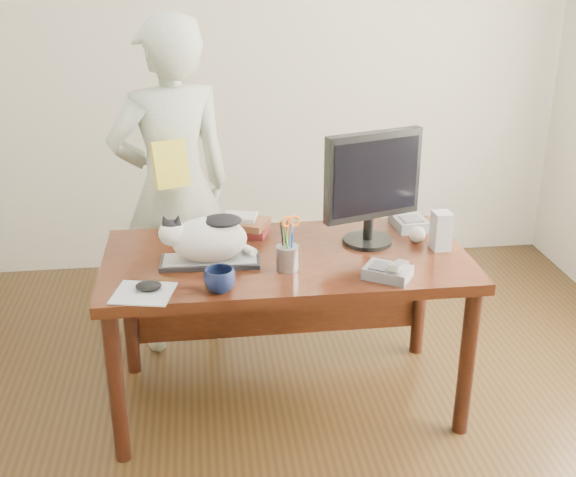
{
  "coord_description": "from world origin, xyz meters",
  "views": [
    {
      "loc": [
        -0.36,
        -2.28,
        2.03
      ],
      "look_at": [
        0.0,
        0.55,
        0.85
      ],
      "focal_mm": 45.0,
      "sensor_mm": 36.0,
      "label": 1
    }
  ],
  "objects_px": {
    "speaker": "(441,231)",
    "coffee_mug": "(220,280)",
    "book_stack": "(243,225)",
    "keyboard": "(210,261)",
    "pen_cup": "(288,255)",
    "baseball": "(417,235)",
    "cat": "(206,238)",
    "monitor": "(373,182)",
    "calculator": "(409,222)",
    "phone": "(389,271)",
    "person": "(173,189)",
    "desk": "(284,278)",
    "mouse": "(148,286)"
  },
  "relations": [
    {
      "from": "speaker",
      "to": "coffee_mug",
      "type": "bearing_deg",
      "value": -166.02
    },
    {
      "from": "coffee_mug",
      "to": "book_stack",
      "type": "height_order",
      "value": "coffee_mug"
    },
    {
      "from": "keyboard",
      "to": "pen_cup",
      "type": "bearing_deg",
      "value": -13.98
    },
    {
      "from": "pen_cup",
      "to": "baseball",
      "type": "bearing_deg",
      "value": 19.05
    },
    {
      "from": "pen_cup",
      "to": "baseball",
      "type": "relative_size",
      "value": 3.2
    },
    {
      "from": "book_stack",
      "to": "cat",
      "type": "bearing_deg",
      "value": -96.8
    },
    {
      "from": "monitor",
      "to": "pen_cup",
      "type": "height_order",
      "value": "monitor"
    },
    {
      "from": "book_stack",
      "to": "calculator",
      "type": "relative_size",
      "value": 1.38
    },
    {
      "from": "phone",
      "to": "coffee_mug",
      "type": "bearing_deg",
      "value": -143.89
    },
    {
      "from": "pen_cup",
      "to": "person",
      "type": "xyz_separation_m",
      "value": [
        -0.48,
        0.77,
        0.05
      ]
    },
    {
      "from": "keyboard",
      "to": "speaker",
      "type": "relative_size",
      "value": 2.49
    },
    {
      "from": "monitor",
      "to": "calculator",
      "type": "relative_size",
      "value": 2.59
    },
    {
      "from": "monitor",
      "to": "calculator",
      "type": "height_order",
      "value": "monitor"
    },
    {
      "from": "desk",
      "to": "baseball",
      "type": "relative_size",
      "value": 21.26
    },
    {
      "from": "calculator",
      "to": "person",
      "type": "relative_size",
      "value": 0.12
    },
    {
      "from": "desk",
      "to": "cat",
      "type": "xyz_separation_m",
      "value": [
        -0.35,
        -0.13,
        0.27
      ]
    },
    {
      "from": "calculator",
      "to": "phone",
      "type": "bearing_deg",
      "value": -118.95
    },
    {
      "from": "cat",
      "to": "coffee_mug",
      "type": "distance_m",
      "value": 0.28
    },
    {
      "from": "book_stack",
      "to": "person",
      "type": "relative_size",
      "value": 0.16
    },
    {
      "from": "mouse",
      "to": "person",
      "type": "relative_size",
      "value": 0.07
    },
    {
      "from": "book_stack",
      "to": "calculator",
      "type": "bearing_deg",
      "value": 18.76
    },
    {
      "from": "mouse",
      "to": "phone",
      "type": "relative_size",
      "value": 0.51
    },
    {
      "from": "desk",
      "to": "coffee_mug",
      "type": "bearing_deg",
      "value": -127.63
    },
    {
      "from": "monitor",
      "to": "mouse",
      "type": "relative_size",
      "value": 4.55
    },
    {
      "from": "desk",
      "to": "speaker",
      "type": "height_order",
      "value": "speaker"
    },
    {
      "from": "cat",
      "to": "mouse",
      "type": "distance_m",
      "value": 0.34
    },
    {
      "from": "book_stack",
      "to": "keyboard",
      "type": "bearing_deg",
      "value": -95.06
    },
    {
      "from": "desk",
      "to": "mouse",
      "type": "distance_m",
      "value": 0.71
    },
    {
      "from": "speaker",
      "to": "baseball",
      "type": "distance_m",
      "value": 0.13
    },
    {
      "from": "desk",
      "to": "cat",
      "type": "height_order",
      "value": "cat"
    },
    {
      "from": "desk",
      "to": "monitor",
      "type": "bearing_deg",
      "value": -0.05
    },
    {
      "from": "keyboard",
      "to": "speaker",
      "type": "height_order",
      "value": "speaker"
    },
    {
      "from": "pen_cup",
      "to": "coffee_mug",
      "type": "height_order",
      "value": "pen_cup"
    },
    {
      "from": "desk",
      "to": "calculator",
      "type": "xyz_separation_m",
      "value": [
        0.63,
        0.17,
        0.18
      ]
    },
    {
      "from": "keyboard",
      "to": "baseball",
      "type": "height_order",
      "value": "baseball"
    },
    {
      "from": "desk",
      "to": "keyboard",
      "type": "distance_m",
      "value": 0.39
    },
    {
      "from": "baseball",
      "to": "person",
      "type": "bearing_deg",
      "value": 153.42
    },
    {
      "from": "keyboard",
      "to": "pen_cup",
      "type": "distance_m",
      "value": 0.34
    },
    {
      "from": "coffee_mug",
      "to": "person",
      "type": "height_order",
      "value": "person"
    },
    {
      "from": "coffee_mug",
      "to": "mouse",
      "type": "bearing_deg",
      "value": 172.47
    },
    {
      "from": "pen_cup",
      "to": "speaker",
      "type": "bearing_deg",
      "value": 10.49
    },
    {
      "from": "desk",
      "to": "person",
      "type": "distance_m",
      "value": 0.79
    },
    {
      "from": "phone",
      "to": "calculator",
      "type": "bearing_deg",
      "value": 98.64
    },
    {
      "from": "coffee_mug",
      "to": "desk",
      "type": "bearing_deg",
      "value": 52.37
    },
    {
      "from": "desk",
      "to": "calculator",
      "type": "relative_size",
      "value": 7.95
    },
    {
      "from": "coffee_mug",
      "to": "speaker",
      "type": "relative_size",
      "value": 0.71
    },
    {
      "from": "monitor",
      "to": "phone",
      "type": "distance_m",
      "value": 0.45
    },
    {
      "from": "keyboard",
      "to": "person",
      "type": "relative_size",
      "value": 0.25
    },
    {
      "from": "desk",
      "to": "mouse",
      "type": "xyz_separation_m",
      "value": [
        -0.58,
        -0.36,
        0.17
      ]
    },
    {
      "from": "phone",
      "to": "speaker",
      "type": "bearing_deg",
      "value": 73.82
    }
  ]
}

